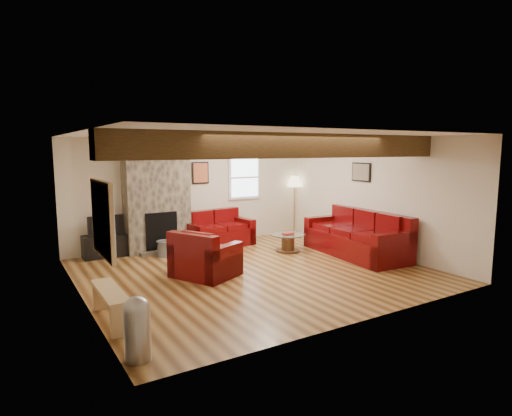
# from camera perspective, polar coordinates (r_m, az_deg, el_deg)

# --- Properties ---
(room) EXTENTS (8.00, 8.00, 8.00)m
(room) POSITION_cam_1_polar(r_m,az_deg,el_deg) (7.80, -0.26, 0.44)
(room) COLOR #5B3618
(room) RESTS_ON ground
(floor) EXTENTS (6.00, 6.00, 0.00)m
(floor) POSITION_cam_1_polar(r_m,az_deg,el_deg) (8.06, -0.25, -8.40)
(floor) COLOR #5B3618
(floor) RESTS_ON ground
(oak_beam) EXTENTS (6.00, 0.36, 0.38)m
(oak_beam) POSITION_cam_1_polar(r_m,az_deg,el_deg) (6.70, 5.32, 8.27)
(oak_beam) COLOR #362110
(oak_beam) RESTS_ON room
(chimney_breast) EXTENTS (1.40, 0.67, 2.50)m
(chimney_breast) POSITION_cam_1_polar(r_m,az_deg,el_deg) (9.66, -13.08, 1.49)
(chimney_breast) COLOR #3D372F
(chimney_breast) RESTS_ON floor
(back_window) EXTENTS (0.90, 0.08, 1.10)m
(back_window) POSITION_cam_1_polar(r_m,az_deg,el_deg) (10.78, -1.54, 4.10)
(back_window) COLOR silver
(back_window) RESTS_ON room
(hatch_window) EXTENTS (0.08, 1.00, 0.90)m
(hatch_window) POSITION_cam_1_polar(r_m,az_deg,el_deg) (5.29, -19.70, -1.38)
(hatch_window) COLOR tan
(hatch_window) RESTS_ON room
(ceiling_dome) EXTENTS (0.40, 0.40, 0.18)m
(ceiling_dome) POSITION_cam_1_polar(r_m,az_deg,el_deg) (8.98, 1.72, 9.02)
(ceiling_dome) COLOR silver
(ceiling_dome) RESTS_ON room
(artwork_back) EXTENTS (0.42, 0.06, 0.52)m
(artwork_back) POSITION_cam_1_polar(r_m,az_deg,el_deg) (10.23, -7.41, 4.67)
(artwork_back) COLOR black
(artwork_back) RESTS_ON room
(artwork_right) EXTENTS (0.06, 0.55, 0.42)m
(artwork_right) POSITION_cam_1_polar(r_m,az_deg,el_deg) (9.83, 13.81, 4.68)
(artwork_right) COLOR black
(artwork_right) RESTS_ON room
(sofa_three) EXTENTS (1.20, 2.51, 0.94)m
(sofa_three) POSITION_cam_1_polar(r_m,az_deg,el_deg) (9.38, 13.13, -3.33)
(sofa_three) COLOR #420704
(sofa_three) RESTS_ON floor
(loveseat) EXTENTS (1.65, 1.08, 0.82)m
(loveseat) POSITION_cam_1_polar(r_m,az_deg,el_deg) (10.05, -5.02, -2.76)
(loveseat) COLOR #420704
(loveseat) RESTS_ON floor
(armchair_red) EXTENTS (1.26, 1.32, 0.83)m
(armchair_red) POSITION_cam_1_polar(r_m,az_deg,el_deg) (7.72, -6.74, -6.02)
(armchair_red) COLOR #420704
(armchair_red) RESTS_ON floor
(coffee_table) EXTENTS (0.80, 0.80, 0.42)m
(coffee_table) POSITION_cam_1_polar(r_m,az_deg,el_deg) (9.55, 4.28, -4.63)
(coffee_table) COLOR #412615
(coffee_table) RESTS_ON floor
(tv_cabinet) EXTENTS (0.94, 0.38, 0.47)m
(tv_cabinet) POSITION_cam_1_polar(r_m,az_deg,el_deg) (9.57, -19.33, -4.79)
(tv_cabinet) COLOR black
(tv_cabinet) RESTS_ON floor
(television) EXTENTS (0.74, 0.10, 0.42)m
(television) POSITION_cam_1_polar(r_m,az_deg,el_deg) (9.48, -19.46, -2.15)
(television) COLOR black
(television) RESTS_ON tv_cabinet
(floor_lamp) EXTENTS (0.39, 0.39, 1.54)m
(floor_lamp) POSITION_cam_1_polar(r_m,az_deg,el_deg) (11.46, 5.18, 3.12)
(floor_lamp) COLOR #AA8A47
(floor_lamp) RESTS_ON floor
(pine_bench) EXTENTS (0.27, 1.16, 0.43)m
(pine_bench) POSITION_cam_1_polar(r_m,az_deg,el_deg) (6.05, -18.79, -12.28)
(pine_bench) COLOR tan
(pine_bench) RESTS_ON floor
(pedal_bin) EXTENTS (0.35, 0.35, 0.71)m
(pedal_bin) POSITION_cam_1_polar(r_m,az_deg,el_deg) (4.91, -15.56, -15.22)
(pedal_bin) COLOR #A0A0A4
(pedal_bin) RESTS_ON floor
(coal_bucket) EXTENTS (0.36, 0.36, 0.34)m
(coal_bucket) POSITION_cam_1_polar(r_m,az_deg,el_deg) (9.30, -12.06, -5.27)
(coal_bucket) COLOR slate
(coal_bucket) RESTS_ON floor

